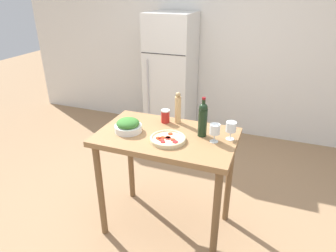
% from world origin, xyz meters
% --- Properties ---
extents(ground_plane, '(14.00, 14.00, 0.00)m').
position_xyz_m(ground_plane, '(0.00, 0.00, 0.00)').
color(ground_plane, '#9E7A56').
extents(wall_back, '(6.40, 0.06, 2.60)m').
position_xyz_m(wall_back, '(0.00, 2.22, 1.30)').
color(wall_back, silver).
rests_on(wall_back, ground_plane).
extents(refrigerator, '(0.62, 0.63, 1.72)m').
position_xyz_m(refrigerator, '(-0.64, 1.86, 0.86)').
color(refrigerator, silver).
rests_on(refrigerator, ground_plane).
extents(prep_counter, '(1.10, 0.68, 0.95)m').
position_xyz_m(prep_counter, '(0.00, 0.00, 0.81)').
color(prep_counter, olive).
rests_on(prep_counter, ground_plane).
extents(wine_bottle, '(0.07, 0.07, 0.32)m').
position_xyz_m(wine_bottle, '(0.27, 0.08, 1.09)').
color(wine_bottle, black).
rests_on(wine_bottle, prep_counter).
extents(wine_glass_near, '(0.08, 0.08, 0.14)m').
position_xyz_m(wine_glass_near, '(0.38, 0.01, 1.05)').
color(wine_glass_near, silver).
rests_on(wine_glass_near, prep_counter).
extents(wine_glass_far, '(0.08, 0.08, 0.14)m').
position_xyz_m(wine_glass_far, '(0.49, 0.10, 1.05)').
color(wine_glass_far, silver).
rests_on(wine_glass_far, prep_counter).
extents(pepper_mill, '(0.05, 0.05, 0.28)m').
position_xyz_m(pepper_mill, '(0.01, 0.25, 1.08)').
color(pepper_mill, tan).
rests_on(pepper_mill, prep_counter).
extents(salad_bowl, '(0.22, 0.22, 0.11)m').
position_xyz_m(salad_bowl, '(-0.31, -0.06, 1.00)').
color(salad_bowl, white).
rests_on(salad_bowl, prep_counter).
extents(homemade_pizza, '(0.27, 0.27, 0.03)m').
position_xyz_m(homemade_pizza, '(0.05, -0.10, 0.97)').
color(homemade_pizza, beige).
rests_on(homemade_pizza, prep_counter).
extents(salt_canister, '(0.07, 0.07, 0.11)m').
position_xyz_m(salt_canister, '(-0.09, 0.22, 1.01)').
color(salt_canister, '#B2231E').
rests_on(salt_canister, prep_counter).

